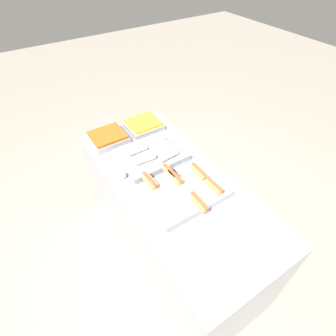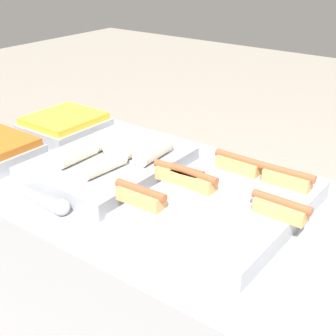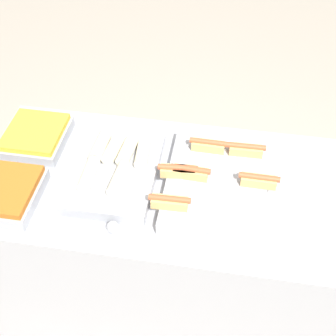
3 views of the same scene
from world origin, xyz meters
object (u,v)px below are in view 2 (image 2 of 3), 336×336
at_px(tray_side_back, 65,125).
at_px(serving_spoon_near, 57,206).
at_px(tray_wraps, 111,161).
at_px(tray_hotdogs, 224,202).

bearing_deg(tray_side_back, serving_spoon_near, -43.91).
bearing_deg(tray_wraps, tray_side_back, 160.03).
bearing_deg(tray_hotdogs, tray_wraps, 179.85).
height_order(tray_wraps, tray_side_back, tray_wraps).
bearing_deg(tray_hotdogs, serving_spoon_near, -143.09).
relative_size(tray_hotdogs, serving_spoon_near, 2.28).
xyz_separation_m(tray_hotdogs, tray_side_back, (-0.76, 0.13, 0.00)).
relative_size(tray_side_back, serving_spoon_near, 1.23).
xyz_separation_m(tray_wraps, serving_spoon_near, (0.05, -0.26, -0.02)).
bearing_deg(serving_spoon_near, tray_hotdogs, 36.91).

